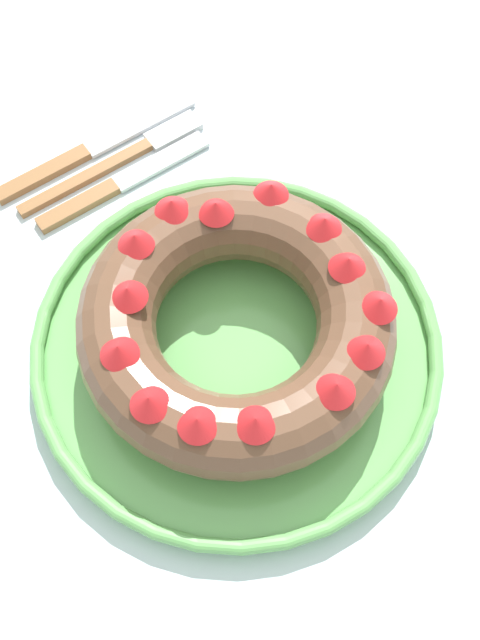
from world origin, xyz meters
The scene contains 7 objects.
ground_plane centered at (0.00, 0.00, 0.00)m, with size 8.00×8.00×0.00m, color brown.
dining_table centered at (0.00, 0.00, 0.66)m, with size 1.52×1.01×0.74m.
serving_dish centered at (0.01, 0.00, 0.75)m, with size 0.35×0.35×0.02m.
bundt_cake centered at (0.01, 0.00, 0.79)m, with size 0.25×0.25×0.07m.
fork centered at (-0.23, 0.03, 0.74)m, with size 0.02×0.20×0.01m.
serving_knife centered at (-0.25, 0.00, 0.74)m, with size 0.02×0.22×0.01m.
cake_knife centered at (-0.20, 0.00, 0.74)m, with size 0.02×0.18×0.01m.
Camera 1 is at (0.23, -0.15, 1.32)m, focal length 42.00 mm.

